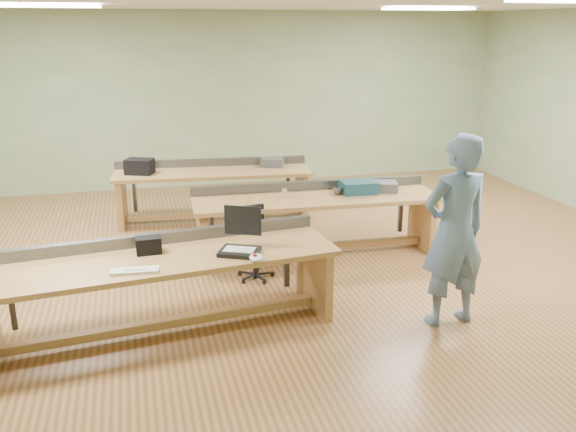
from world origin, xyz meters
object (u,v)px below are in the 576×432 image
Objects in this scene: camera_bag at (149,245)px; laptop_base at (239,252)px; parts_bin_teal at (358,187)px; mug at (337,191)px; parts_bin_grey at (380,186)px; drinks_can at (284,194)px; workbench_front at (165,275)px; workbench_mid at (316,211)px; person at (454,231)px; workbench_back at (213,184)px; task_chair at (254,252)px.

laptop_base is at bearing -17.50° from camera_bag.
mug is (-0.27, -0.00, -0.03)m from parts_bin_teal.
parts_bin_grey reaches higher than drinks_can.
workbench_front reaches higher than mug.
workbench_mid is 0.89m from parts_bin_grey.
laptop_base is 0.82× the size of parts_bin_grey.
workbench_mid is 0.62m from parts_bin_teal.
person is at bearing -62.29° from drinks_can.
person is 5.26× the size of laptop_base.
workbench_mid is 7.09× the size of parts_bin_grey.
drinks_can is at bearing -63.68° from workbench_back.
workbench_back is at bearing 138.76° from parts_bin_grey.
workbench_mid is 27.40× the size of mug.
drinks_can is at bearing 36.74° from task_chair.
task_chair is at bearing -80.70° from workbench_back.
workbench_mid is 1.65× the size of person.
person is (1.74, -3.78, 0.37)m from workbench_back.
mug is (1.32, -1.68, 0.24)m from workbench_back.
workbench_front is at bearing -149.59° from parts_bin_grey.
person is at bearing -14.40° from camera_bag.
parts_bin_grey reaches higher than workbench_front.
workbench_front is at bearing -43.47° from camera_bag.
task_chair is (0.15, -2.23, -0.26)m from workbench_back.
workbench_back is 24.65× the size of drinks_can.
workbench_back is at bearing 133.55° from parts_bin_teal.
person is 2.82m from camera_bag.
camera_bag is 1.95× the size of drinks_can.
parts_bin_grey is at bearing 25.52° from camera_bag.
workbench_front is 1.13× the size of workbench_back.
drinks_can is (-0.39, 0.01, 0.25)m from workbench_mid.
parts_bin_teal is (0.56, 0.02, 0.26)m from workbench_mid.
workbench_back is (-1.04, 1.70, -0.00)m from workbench_mid.
workbench_back is at bearing 112.20° from laptop_base.
laptop_base is at bearing -15.98° from person.
parts_bin_teal reaches higher than task_chair.
parts_bin_teal is 0.30m from parts_bin_grey.
camera_bag is 0.53× the size of parts_bin_grey.
mug is at bearing -179.21° from parts_bin_teal.
mug is (2.22, 1.61, 0.23)m from workbench_front.
camera_bag is 3.28m from parts_bin_grey.
mug reaches higher than task_chair.
laptop_base is 2.31m from mug.
workbench_back is at bearing 70.08° from camera_bag.
person is 2.11m from parts_bin_teal.
workbench_mid is at bearing -177.95° from parts_bin_teal.
camera_bag reaches higher than laptop_base.
workbench_front is 3.24m from parts_bin_grey.
laptop_base is 3.02× the size of drinks_can.
task_chair is 1.64m from parts_bin_teal.
task_chair is 1.39m from mug.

